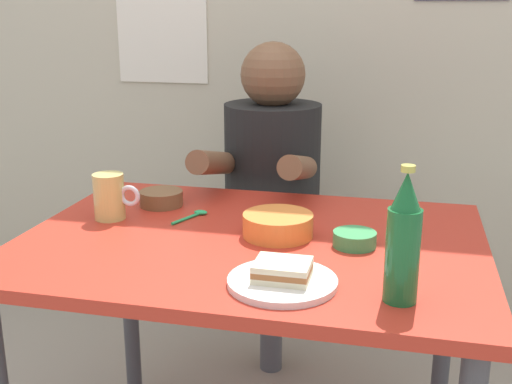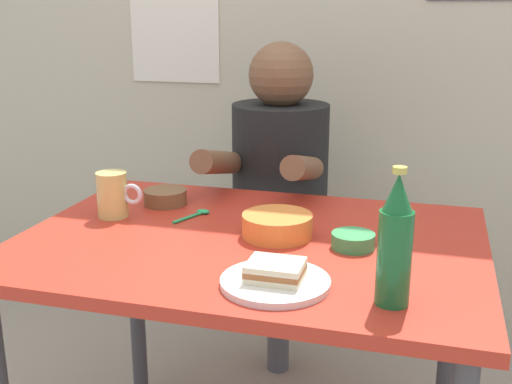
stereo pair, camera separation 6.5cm
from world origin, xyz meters
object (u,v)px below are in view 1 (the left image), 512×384
(plate_orange, at_px, (282,282))
(beer_mug, at_px, (110,196))
(beer_bottle, at_px, (403,241))
(soup_bowl_orange, at_px, (278,224))
(person_seated, at_px, (272,166))
(sandwich, at_px, (282,270))
(stool, at_px, (272,280))
(dining_table, at_px, (251,274))

(plate_orange, distance_m, beer_mug, 0.60)
(beer_bottle, relative_size, soup_bowl_orange, 1.54)
(person_seated, relative_size, sandwich, 6.54)
(stool, distance_m, beer_mug, 0.79)
(beer_mug, height_order, soup_bowl_orange, beer_mug)
(dining_table, relative_size, beer_mug, 8.73)
(plate_orange, bearing_deg, soup_bowl_orange, 103.33)
(stool, bearing_deg, beer_bottle, -64.13)
(dining_table, xyz_separation_m, plate_orange, (0.13, -0.25, 0.10))
(sandwich, height_order, beer_bottle, beer_bottle)
(beer_mug, bearing_deg, soup_bowl_orange, -3.57)
(person_seated, xyz_separation_m, beer_mug, (-0.31, -0.56, 0.03))
(stool, xyz_separation_m, beer_mug, (-0.31, -0.57, 0.45))
(beer_mug, distance_m, beer_bottle, 0.81)
(person_seated, relative_size, soup_bowl_orange, 4.23)
(beer_bottle, bearing_deg, plate_orange, 175.72)
(plate_orange, xyz_separation_m, sandwich, (0.00, 0.00, 0.02))
(plate_orange, distance_m, beer_bottle, 0.25)
(dining_table, bearing_deg, person_seated, 97.55)
(stool, distance_m, beer_bottle, 1.12)
(sandwich, xyz_separation_m, beer_bottle, (0.23, -0.02, 0.09))
(person_seated, relative_size, beer_mug, 5.71)
(sandwich, height_order, beer_mug, beer_mug)
(dining_table, distance_m, soup_bowl_orange, 0.14)
(person_seated, xyz_separation_m, sandwich, (0.21, -0.87, 0.01))
(sandwich, xyz_separation_m, beer_mug, (-0.52, 0.31, 0.03))
(person_seated, xyz_separation_m, soup_bowl_orange, (0.14, -0.59, 0.01))
(dining_table, relative_size, plate_orange, 5.00)
(plate_orange, bearing_deg, beer_bottle, -4.28)
(sandwich, height_order, soup_bowl_orange, soup_bowl_orange)
(plate_orange, bearing_deg, dining_table, 116.64)
(sandwich, relative_size, beer_mug, 0.87)
(sandwich, bearing_deg, person_seated, 103.42)
(beer_bottle, xyz_separation_m, soup_bowl_orange, (-0.29, 0.29, -0.09))
(dining_table, bearing_deg, sandwich, -63.36)
(dining_table, xyz_separation_m, person_seated, (-0.08, 0.62, 0.12))
(sandwich, distance_m, soup_bowl_orange, 0.28)
(plate_orange, bearing_deg, beer_mug, 149.38)
(stool, bearing_deg, beer_mug, -118.25)
(beer_bottle, bearing_deg, sandwich, 175.72)
(stool, bearing_deg, plate_orange, -76.74)
(stool, height_order, beer_mug, beer_mug)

